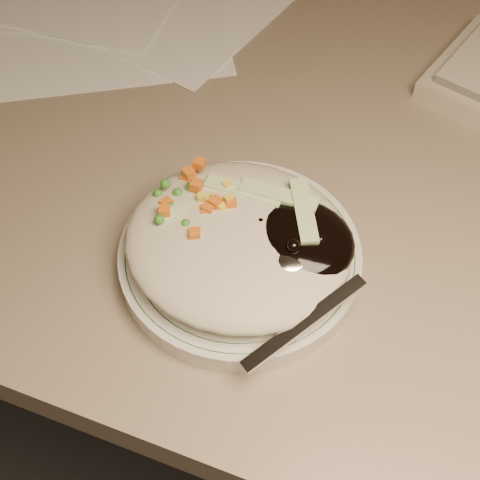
% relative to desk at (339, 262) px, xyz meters
% --- Properties ---
extents(desk, '(1.40, 0.70, 0.74)m').
position_rel_desk_xyz_m(desk, '(0.00, 0.00, 0.00)').
color(desk, '#7E6D5B').
rests_on(desk, ground).
extents(plate, '(0.21, 0.21, 0.02)m').
position_rel_desk_xyz_m(plate, '(-0.07, -0.18, 0.21)').
color(plate, silver).
rests_on(plate, desk).
extents(plate_rim, '(0.20, 0.20, 0.00)m').
position_rel_desk_xyz_m(plate_rim, '(-0.07, -0.18, 0.22)').
color(plate_rim, '#144723').
rests_on(plate_rim, plate).
extents(meal, '(0.21, 0.19, 0.05)m').
position_rel_desk_xyz_m(meal, '(-0.06, -0.18, 0.24)').
color(meal, '#C1B69C').
rests_on(meal, plate).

